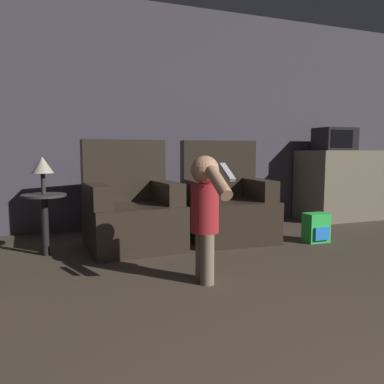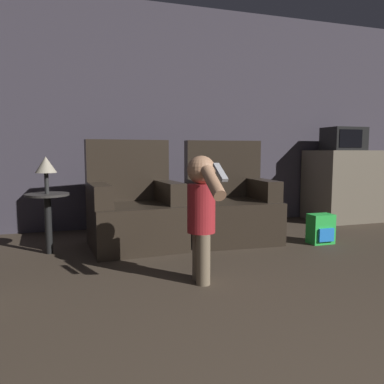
{
  "view_description": "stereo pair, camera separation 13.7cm",
  "coord_description": "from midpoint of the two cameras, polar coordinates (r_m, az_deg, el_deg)",
  "views": [
    {
      "loc": [
        -0.96,
        0.12,
        0.89
      ],
      "look_at": [
        0.08,
        2.98,
        0.56
      ],
      "focal_mm": 35.0,
      "sensor_mm": 36.0,
      "label": 1
    },
    {
      "loc": [
        -0.83,
        0.08,
        0.89
      ],
      "look_at": [
        0.08,
        2.98,
        0.56
      ],
      "focal_mm": 35.0,
      "sensor_mm": 36.0,
      "label": 2
    }
  ],
  "objects": [
    {
      "name": "armchair_right",
      "position": [
        3.86,
        4.24,
        -2.04
      ],
      "size": [
        0.85,
        0.82,
        1.01
      ],
      "rotation": [
        0.0,
        0.0,
        -0.06
      ],
      "color": "black",
      "rests_on": "ground_plane"
    },
    {
      "name": "lamp",
      "position": [
        3.42,
        -22.9,
        3.71
      ],
      "size": [
        0.18,
        0.18,
        0.32
      ],
      "color": "#262626",
      "rests_on": "side_table"
    },
    {
      "name": "wall_back",
      "position": [
        4.51,
        -8.59,
        11.31
      ],
      "size": [
        8.4,
        0.05,
        2.6
      ],
      "color": "#3D3842",
      "rests_on": "ground_plane"
    },
    {
      "name": "armchair_left",
      "position": [
        3.57,
        -10.34,
        -2.78
      ],
      "size": [
        0.87,
        0.83,
        1.01
      ],
      "rotation": [
        0.0,
        0.0,
        0.07
      ],
      "color": "black",
      "rests_on": "ground_plane"
    },
    {
      "name": "side_table",
      "position": [
        3.45,
        -22.65,
        -2.25
      ],
      "size": [
        0.37,
        0.37,
        0.53
      ],
      "color": "black",
      "rests_on": "ground_plane"
    },
    {
      "name": "kitchen_counter",
      "position": [
        5.33,
        20.93,
        1.05
      ],
      "size": [
        1.03,
        0.65,
        0.91
      ],
      "color": "#665B4C",
      "rests_on": "ground_plane"
    },
    {
      "name": "person_toddler",
      "position": [
        2.51,
        0.48,
        -2.52
      ],
      "size": [
        0.19,
        0.59,
        0.86
      ],
      "rotation": [
        0.0,
        0.0,
        1.51
      ],
      "color": "brown",
      "rests_on": "ground_plane"
    },
    {
      "name": "toy_backpack",
      "position": [
        3.88,
        17.46,
        -5.24
      ],
      "size": [
        0.23,
        0.18,
        0.29
      ],
      "color": "green",
      "rests_on": "ground_plane"
    },
    {
      "name": "microwave",
      "position": [
        5.23,
        20.2,
        7.56
      ],
      "size": [
        0.48,
        0.35,
        0.29
      ],
      "color": "black",
      "rests_on": "kitchen_counter"
    }
  ]
}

